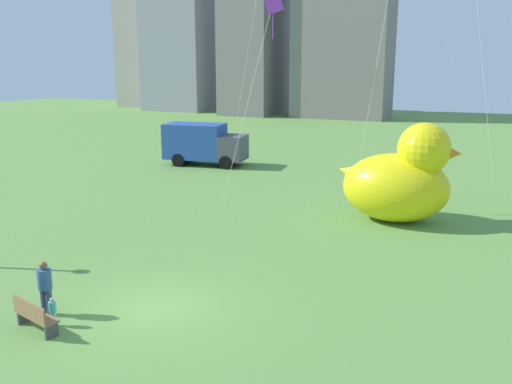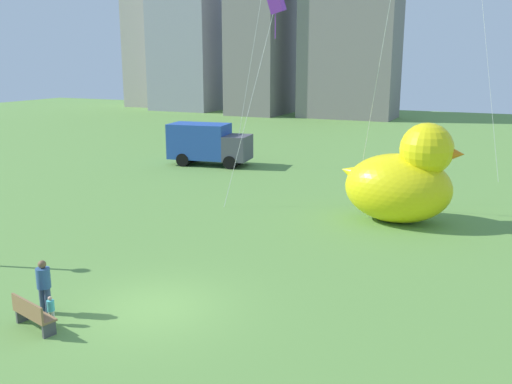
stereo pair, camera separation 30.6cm
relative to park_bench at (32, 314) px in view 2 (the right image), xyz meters
The scene contains 8 objects.
ground_plane 3.41m from the park_bench, 49.07° to the left, with size 140.00×140.00×0.00m, color #629242.
park_bench is the anchor object (origin of this frame).
person_adult 1.09m from the park_bench, 115.28° to the left, with size 0.40×0.40×1.63m.
person_child 0.51m from the park_bench, 62.16° to the left, with size 0.20×0.20×0.84m.
giant_inflatable_duck 16.48m from the park_bench, 64.26° to the left, with size 5.49×3.52×4.55m.
box_truck 24.73m from the park_bench, 108.27° to the left, with size 5.85×3.07×2.85m.
city_skyline 66.53m from the park_bench, 111.20° to the left, with size 41.41×12.85×28.49m.
kite_purple 17.42m from the park_bench, 86.41° to the left, with size 2.75×3.30×10.48m.
Camera 2 is at (9.21, -12.82, 7.22)m, focal length 39.48 mm.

